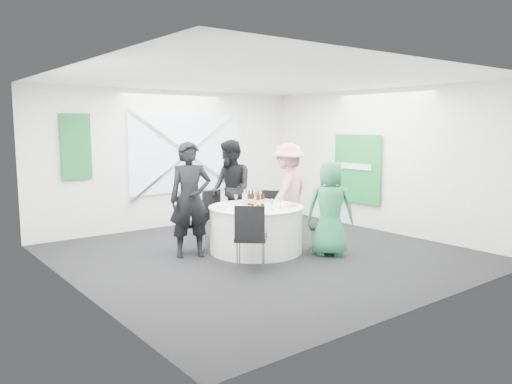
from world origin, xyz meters
TOP-DOWN VIEW (x-y plane):
  - floor at (0.00, 0.00)m, footprint 6.00×6.00m
  - ceiling at (0.00, 0.00)m, footprint 6.00×6.00m
  - wall_back at (0.00, 3.00)m, footprint 6.00×0.00m
  - wall_front at (0.00, -3.00)m, footprint 6.00×0.00m
  - wall_left at (-3.00, 0.00)m, footprint 0.00×6.00m
  - wall_right at (3.00, 0.00)m, footprint 0.00×6.00m
  - window_panel at (0.30, 2.96)m, footprint 2.60×0.03m
  - window_brace_a at (0.30, 2.92)m, footprint 2.63×0.05m
  - window_brace_b at (0.30, 2.92)m, footprint 2.63×0.05m
  - green_banner at (-2.00, 2.95)m, footprint 0.55×0.04m
  - green_sign at (2.94, 0.60)m, footprint 0.05×1.20m
  - banquet_table at (0.00, 0.20)m, footprint 1.56×1.56m
  - chair_back at (-0.08, 1.30)m, footprint 0.44×0.45m
  - chair_back_left at (-0.91, 0.89)m, footprint 0.60×0.60m
  - chair_back_right at (0.81, 0.81)m, footprint 0.57×0.56m
  - chair_front_right at (0.90, -0.52)m, footprint 0.55×0.55m
  - chair_front_left at (-0.78, -0.68)m, footprint 0.63×0.63m
  - person_man_back_left at (-1.01, 0.60)m, footprint 0.78×0.65m
  - person_man_back at (0.21, 1.24)m, footprint 0.66×0.97m
  - person_woman_pink at (1.12, 0.68)m, footprint 1.26×0.94m
  - person_woman_green at (0.81, -0.71)m, footprint 0.86×0.89m
  - plate_back at (-0.05, 0.75)m, footprint 0.28×0.28m
  - plate_back_left at (-0.55, 0.44)m, footprint 0.28×0.28m
  - plate_back_right at (0.44, 0.52)m, footprint 0.26×0.26m
  - plate_front_right at (0.47, -0.16)m, footprint 0.25×0.25m
  - plate_front_left at (-0.43, -0.21)m, footprint 0.29×0.29m
  - napkin at (-0.36, -0.21)m, footprint 0.19×0.15m
  - beer_bottle_a at (-0.04, 0.24)m, footprint 0.06×0.06m
  - beer_bottle_b at (-0.01, 0.37)m, footprint 0.06×0.06m
  - beer_bottle_c at (0.11, 0.16)m, footprint 0.06×0.06m
  - beer_bottle_d at (-0.05, 0.08)m, footprint 0.06×0.06m
  - green_water_bottle at (0.12, 0.34)m, footprint 0.08×0.08m
  - clear_water_bottle at (-0.22, 0.21)m, footprint 0.08×0.08m
  - wine_glass_a at (0.16, 0.54)m, footprint 0.07×0.07m
  - wine_glass_b at (-0.15, 0.55)m, footprint 0.07×0.07m
  - wine_glass_c at (-0.00, -0.22)m, footprint 0.07×0.07m
  - wine_glass_d at (0.24, -0.14)m, footprint 0.07×0.07m
  - wine_glass_e at (0.21, 0.46)m, footprint 0.07×0.07m
  - fork_a at (-0.55, 0.03)m, footprint 0.10×0.13m
  - knife_a at (-0.30, -0.29)m, footprint 0.11×0.12m
  - fork_b at (-0.39, 0.62)m, footprint 0.09×0.14m
  - knife_b at (-0.57, 0.27)m, footprint 0.08×0.14m
  - fork_c at (0.14, 0.76)m, footprint 0.15×0.02m
  - knife_c at (-0.11, 0.76)m, footprint 0.15×0.03m
  - fork_d at (0.29, -0.30)m, footprint 0.11×0.12m
  - knife_d at (0.54, 0.01)m, footprint 0.10×0.13m
  - fork_e at (0.55, 0.38)m, footprint 0.10×0.13m
  - knife_e at (0.38, 0.63)m, footprint 0.09×0.14m

SIDE VIEW (x-z plane):
  - floor at x=0.00m, z-range 0.00..0.00m
  - banquet_table at x=0.00m, z-range 0.00..0.76m
  - chair_front_right at x=0.90m, z-range 0.07..0.93m
  - chair_back_right at x=0.81m, z-range 0.07..0.96m
  - chair_back at x=-0.08m, z-range 0.08..0.98m
  - chair_back_left at x=-0.91m, z-range 0.08..1.03m
  - chair_front_left at x=-0.78m, z-range 0.09..1.07m
  - fork_a at x=-0.55m, z-range 0.76..0.77m
  - knife_a at x=-0.30m, z-range 0.76..0.77m
  - fork_b at x=-0.39m, z-range 0.76..0.77m
  - knife_b at x=-0.57m, z-range 0.76..0.77m
  - fork_c at x=0.14m, z-range 0.76..0.77m
  - knife_c at x=-0.11m, z-range 0.76..0.77m
  - fork_d at x=0.29m, z-range 0.76..0.77m
  - knife_d at x=0.54m, z-range 0.76..0.77m
  - fork_e at x=0.55m, z-range 0.76..0.77m
  - knife_e at x=0.38m, z-range 0.76..0.77m
  - plate_back at x=-0.05m, z-range 0.76..0.77m
  - plate_back_left at x=-0.55m, z-range 0.76..0.77m
  - plate_front_left at x=-0.43m, z-range 0.76..0.77m
  - person_woman_green at x=0.81m, z-range 0.00..1.54m
  - plate_front_right at x=0.47m, z-range 0.76..0.80m
  - plate_back_right at x=0.44m, z-range 0.76..0.80m
  - napkin at x=-0.36m, z-range 0.78..0.82m
  - beer_bottle_b at x=-0.01m, z-range 0.73..0.98m
  - beer_bottle_c at x=0.11m, z-range 0.73..0.99m
  - beer_bottle_a at x=-0.04m, z-range 0.73..1.00m
  - beer_bottle_d at x=-0.05m, z-range 0.73..1.00m
  - green_water_bottle at x=0.12m, z-range 0.73..1.02m
  - clear_water_bottle at x=-0.22m, z-range 0.73..1.03m
  - person_woman_pink at x=1.12m, z-range 0.00..1.77m
  - wine_glass_a at x=0.16m, z-range 0.80..0.97m
  - wine_glass_b at x=-0.15m, z-range 0.80..0.97m
  - wine_glass_c at x=0.00m, z-range 0.80..0.97m
  - wine_glass_d at x=0.24m, z-range 0.80..0.97m
  - wine_glass_e at x=0.21m, z-range 0.80..0.97m
  - person_man_back_left at x=-1.01m, z-range 0.00..1.83m
  - person_man_back at x=0.21m, z-range 0.00..1.83m
  - green_sign at x=2.94m, z-range 0.50..1.90m
  - wall_back at x=0.00m, z-range -1.60..4.40m
  - wall_front at x=0.00m, z-range -1.60..4.40m
  - wall_left at x=-3.00m, z-range -1.60..4.40m
  - wall_right at x=3.00m, z-range -1.60..4.40m
  - window_panel at x=0.30m, z-range 0.70..2.30m
  - window_brace_a at x=0.30m, z-range 0.58..2.42m
  - window_brace_b at x=0.30m, z-range 0.58..2.42m
  - green_banner at x=-2.00m, z-range 1.10..2.30m
  - ceiling at x=0.00m, z-range 2.80..2.80m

